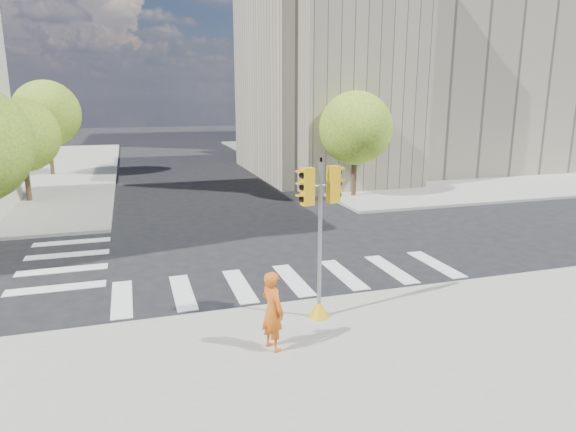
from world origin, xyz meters
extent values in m
plane|color=black|center=(0.00, 0.00, 0.00)|extent=(160.00, 160.00, 0.00)
cube|color=gray|center=(20.00, 26.00, 0.07)|extent=(28.00, 40.00, 0.15)
cube|color=gray|center=(17.00, 20.00, 7.00)|extent=(26.00, 14.00, 14.00)
cube|color=gray|center=(9.00, 15.00, 7.00)|extent=(8.00, 8.00, 14.00)
cube|color=#9EA0A3|center=(22.00, 42.00, 15.00)|extent=(20.00, 18.00, 30.00)
cylinder|color=#382616|center=(-10.50, 14.00, 1.08)|extent=(0.28, 0.28, 2.17)
sphere|color=#357220|center=(-10.50, 14.00, 3.77)|extent=(4.00, 4.00, 4.00)
cylinder|color=#382616|center=(-10.50, 24.00, 1.31)|extent=(0.28, 0.28, 2.62)
sphere|color=#357220|center=(-10.50, 24.00, 4.54)|extent=(4.80, 4.80, 4.80)
cylinder|color=#382616|center=(7.50, 10.00, 1.19)|extent=(0.28, 0.28, 2.38)
sphere|color=#357220|center=(7.50, 10.00, 4.06)|extent=(4.20, 4.20, 4.20)
cylinder|color=#382616|center=(7.50, 22.00, 1.26)|extent=(0.28, 0.28, 2.52)
sphere|color=#357220|center=(7.50, 22.00, 4.36)|extent=(4.60, 4.60, 4.60)
cylinder|color=#382616|center=(7.50, 34.00, 1.14)|extent=(0.28, 0.28, 2.27)
sphere|color=#357220|center=(7.50, 34.00, 3.88)|extent=(4.00, 4.00, 4.00)
cylinder|color=black|center=(8.00, 14.00, 4.15)|extent=(0.12, 0.12, 8.00)
cube|color=black|center=(8.00, 14.00, 8.15)|extent=(0.35, 0.18, 0.22)
cylinder|color=black|center=(8.00, 28.00, 4.15)|extent=(0.12, 0.12, 8.00)
cube|color=black|center=(8.00, 28.00, 8.15)|extent=(0.35, 0.18, 0.22)
cone|color=#DDA00B|center=(-0.41, -5.24, 0.40)|extent=(0.56, 0.56, 0.50)
cylinder|color=gray|center=(-0.41, -5.24, 2.25)|extent=(0.11, 0.11, 4.19)
cylinder|color=black|center=(-0.41, -5.24, 4.39)|extent=(0.07, 0.07, 0.12)
cylinder|color=gray|center=(-0.41, -5.24, 3.74)|extent=(0.90, 0.22, 0.06)
cube|color=#DDA00B|center=(-0.79, -5.31, 3.74)|extent=(0.33, 0.27, 0.95)
cube|color=#DDA00B|center=(-0.04, -5.17, 3.74)|extent=(0.33, 0.27, 0.95)
imported|color=#CC5813|center=(-2.07, -6.56, 1.11)|extent=(0.69, 0.82, 1.92)
camera|label=1|loc=(-5.00, -17.20, 6.02)|focal=32.00mm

